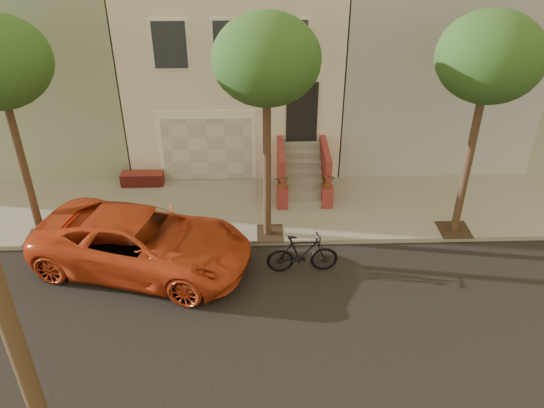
{
  "coord_description": "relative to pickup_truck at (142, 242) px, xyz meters",
  "views": [
    {
      "loc": [
        0.7,
        -9.33,
        9.39
      ],
      "look_at": [
        1.1,
        3.0,
        1.72
      ],
      "focal_mm": 36.49,
      "sensor_mm": 36.0,
      "label": 1
    }
  ],
  "objects": [
    {
      "name": "ground",
      "position": [
        2.35,
        -2.66,
        -0.81
      ],
      "size": [
        90.0,
        90.0,
        0.0
      ],
      "primitive_type": "plane",
      "color": "black",
      "rests_on": "ground"
    },
    {
      "name": "sidewalk",
      "position": [
        2.35,
        2.69,
        -0.73
      ],
      "size": [
        40.0,
        3.7,
        0.15
      ],
      "primitive_type": "cube",
      "color": "gray",
      "rests_on": "ground"
    },
    {
      "name": "house_row",
      "position": [
        2.35,
        8.53,
        2.84
      ],
      "size": [
        33.1,
        11.7,
        7.0
      ],
      "color": "beige",
      "rests_on": "sidewalk"
    },
    {
      "name": "tree_mid",
      "position": [
        3.35,
        1.24,
        4.45
      ],
      "size": [
        2.7,
        2.57,
        6.3
      ],
      "color": "#2D2116",
      "rests_on": "sidewalk"
    },
    {
      "name": "tree_right",
      "position": [
        8.85,
        1.24,
        4.45
      ],
      "size": [
        2.7,
        2.57,
        6.3
      ],
      "color": "#2D2116",
      "rests_on": "sidewalk"
    },
    {
      "name": "pickup_truck",
      "position": [
        0.0,
        0.0,
        0.0
      ],
      "size": [
        6.31,
        4.14,
        1.61
      ],
      "primitive_type": "imported",
      "rotation": [
        0.0,
        0.0,
        1.3
      ],
      "color": "#BD3C1A",
      "rests_on": "ground"
    },
    {
      "name": "motorcycle",
      "position": [
        4.24,
        -0.33,
        -0.23
      ],
      "size": [
        1.92,
        0.59,
        1.15
      ],
      "primitive_type": "imported",
      "rotation": [
        0.0,
        0.0,
        1.6
      ],
      "color": "black",
      "rests_on": "ground"
    }
  ]
}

